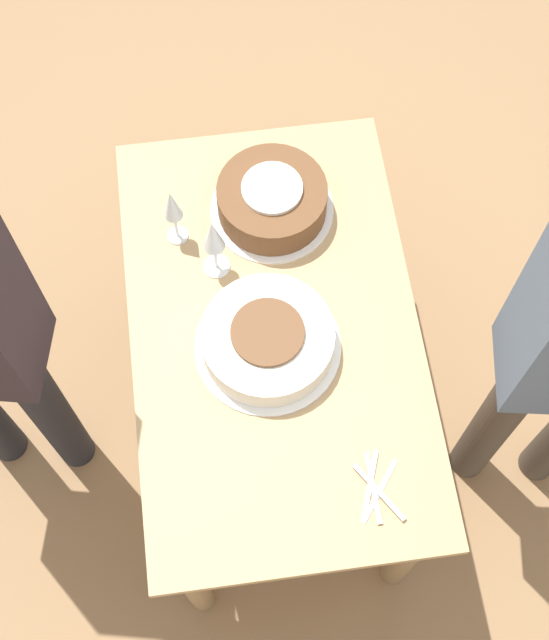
{
  "coord_description": "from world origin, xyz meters",
  "views": [
    {
      "loc": [
        -0.9,
        0.12,
        2.77
      ],
      "look_at": [
        0.0,
        0.0,
        0.78
      ],
      "focal_mm": 50.0,
      "sensor_mm": 36.0,
      "label": 1
    }
  ],
  "objects_px": {
    "cake_center_white": "(268,340)",
    "cake_front_chocolate": "(272,200)",
    "wine_glass_far": "(213,237)",
    "wine_glass_near": "(172,207)"
  },
  "relations": [
    {
      "from": "cake_front_chocolate",
      "to": "wine_glass_near",
      "type": "bearing_deg",
      "value": 99.82
    },
    {
      "from": "wine_glass_near",
      "to": "cake_front_chocolate",
      "type": "bearing_deg",
      "value": -80.18
    },
    {
      "from": "cake_front_chocolate",
      "to": "wine_glass_near",
      "type": "height_order",
      "value": "wine_glass_near"
    },
    {
      "from": "cake_center_white",
      "to": "wine_glass_far",
      "type": "xyz_separation_m",
      "value": [
        0.24,
        0.1,
        0.11
      ]
    },
    {
      "from": "cake_center_white",
      "to": "cake_front_chocolate",
      "type": "relative_size",
      "value": 1.11
    },
    {
      "from": "cake_center_white",
      "to": "wine_glass_far",
      "type": "bearing_deg",
      "value": 22.89
    },
    {
      "from": "cake_front_chocolate",
      "to": "wine_glass_near",
      "type": "relative_size",
      "value": 1.59
    },
    {
      "from": "wine_glass_far",
      "to": "cake_center_white",
      "type": "bearing_deg",
      "value": -157.11
    },
    {
      "from": "cake_front_chocolate",
      "to": "wine_glass_far",
      "type": "bearing_deg",
      "value": 132.24
    },
    {
      "from": "wine_glass_near",
      "to": "wine_glass_far",
      "type": "relative_size",
      "value": 0.94
    }
  ]
}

